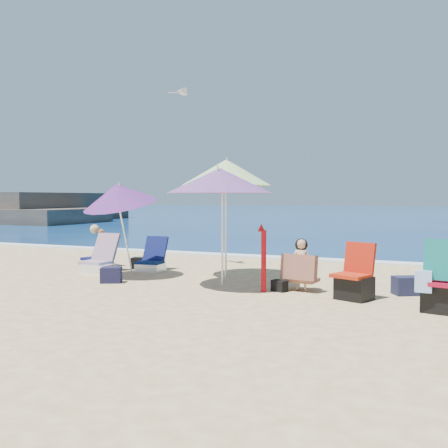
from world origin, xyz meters
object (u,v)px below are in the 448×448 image
at_px(chair_navy, 152,262).
at_px(umbrella_striped, 226,173).
at_px(seagull, 183,92).
at_px(umbrella_blue, 118,195).
at_px(camp_chair_right, 443,286).
at_px(furled_umbrella, 263,255).
at_px(person_center, 301,266).
at_px(camp_chair_left, 355,282).
at_px(person_left, 101,248).
at_px(chair_rainbow, 100,262).
at_px(umbrella_turquoise, 220,181).

bearing_deg(chair_navy, umbrella_striped, -5.27).
relative_size(chair_navy, seagull, 1.12).
distance_m(umbrella_blue, camp_chair_right, 6.12).
distance_m(furled_umbrella, person_center, 0.69).
height_order(camp_chair_left, person_center, person_center).
bearing_deg(person_center, camp_chair_left, -20.91).
xyz_separation_m(umbrella_striped, furled_umbrella, (1.20, -1.24, -1.45)).
relative_size(umbrella_striped, person_left, 2.45).
relative_size(furled_umbrella, person_left, 1.19).
distance_m(umbrella_blue, chair_rainbow, 1.70).
relative_size(furled_umbrella, chair_navy, 1.58).
xyz_separation_m(chair_rainbow, person_center, (4.50, -0.44, 0.22)).
xyz_separation_m(camp_chair_left, person_center, (-0.96, 0.37, 0.17)).
distance_m(umbrella_turquoise, camp_chair_left, 2.89).
bearing_deg(umbrella_striped, umbrella_blue, -155.69).
xyz_separation_m(furled_umbrella, camp_chair_left, (1.51, -0.01, -0.37)).
bearing_deg(umbrella_turquoise, chair_navy, 150.14).
xyz_separation_m(camp_chair_left, camp_chair_right, (1.27, -0.43, 0.11)).
height_order(camp_chair_left, seagull, seagull).
bearing_deg(seagull, chair_navy, -110.03).
relative_size(umbrella_turquoise, camp_chair_right, 2.21).
bearing_deg(person_center, chair_navy, 163.68).
bearing_deg(person_left, umbrella_striped, -4.37).
height_order(chair_navy, camp_chair_left, camp_chair_left).
bearing_deg(furled_umbrella, chair_rainbow, 168.53).
bearing_deg(chair_navy, umbrella_blue, -95.85).
height_order(umbrella_turquoise, seagull, seagull).
height_order(umbrella_turquoise, umbrella_blue, umbrella_turquoise).
bearing_deg(chair_rainbow, umbrella_blue, -28.82).
bearing_deg(camp_chair_left, person_center, 159.09).
relative_size(camp_chair_right, seagull, 1.58).
bearing_deg(chair_navy, chair_rainbow, -146.11).
xyz_separation_m(furled_umbrella, chair_rainbow, (-3.95, 0.80, -0.42)).
xyz_separation_m(umbrella_blue, chair_rainbow, (-0.80, 0.44, -1.43)).
relative_size(umbrella_turquoise, person_center, 2.55).
bearing_deg(seagull, umbrella_blue, -102.46).
distance_m(umbrella_turquoise, seagull, 3.51).
bearing_deg(furled_umbrella, umbrella_turquoise, 169.40).
xyz_separation_m(umbrella_turquoise, seagull, (-1.86, 2.12, 2.09)).
relative_size(camp_chair_right, person_left, 1.06).
distance_m(camp_chair_left, person_center, 1.04).
distance_m(camp_chair_right, person_left, 7.49).
distance_m(chair_rainbow, camp_chair_left, 5.52).
relative_size(camp_chair_left, person_left, 0.91).
bearing_deg(umbrella_striped, seagull, 145.78).
relative_size(chair_rainbow, camp_chair_right, 0.79).
height_order(camp_chair_left, person_left, person_left).
bearing_deg(umbrella_turquoise, umbrella_striped, 107.22).
bearing_deg(camp_chair_right, seagull, 153.75).
bearing_deg(umbrella_turquoise, camp_chair_right, -9.34).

